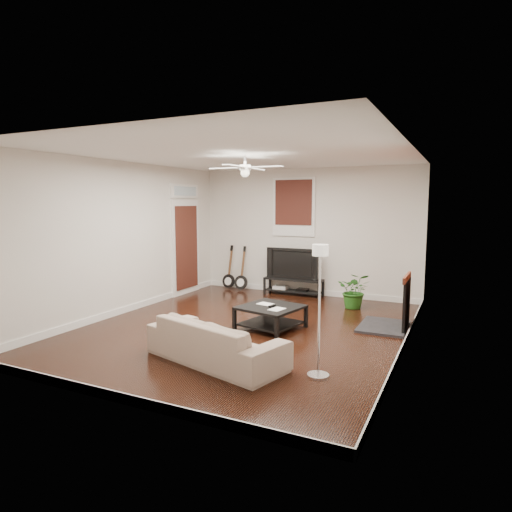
{
  "coord_description": "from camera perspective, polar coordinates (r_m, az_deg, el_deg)",
  "views": [
    {
      "loc": [
        3.19,
        -6.27,
        2.06
      ],
      "look_at": [
        0.0,
        0.4,
        1.15
      ],
      "focal_mm": 30.83,
      "sensor_mm": 36.0,
      "label": 1
    }
  ],
  "objects": [
    {
      "name": "coffee_table",
      "position": [
        7.25,
        1.9,
        -7.96
      ],
      "size": [
        1.06,
        1.06,
        0.37
      ],
      "primitive_type": "cube",
      "rotation": [
        0.0,
        0.0,
        -0.21
      ],
      "color": "black",
      "rests_on": "floor"
    },
    {
      "name": "guitar_left",
      "position": [
        10.45,
        -3.59,
        -1.46
      ],
      "size": [
        0.34,
        0.26,
        1.05
      ],
      "primitive_type": null,
      "rotation": [
        0.0,
        0.0,
        -0.1
      ],
      "color": "black",
      "rests_on": "floor"
    },
    {
      "name": "potted_plant",
      "position": [
        8.77,
        12.7,
        -4.39
      ],
      "size": [
        0.71,
        0.64,
        0.7
      ],
      "primitive_type": "imported",
      "rotation": [
        0.0,
        0.0,
        0.15
      ],
      "color": "#235F1B",
      "rests_on": "floor"
    },
    {
      "name": "tv",
      "position": [
        9.78,
        4.95,
        -0.92
      ],
      "size": [
        1.19,
        0.16,
        0.68
      ],
      "primitive_type": "imported",
      "color": "black",
      "rests_on": "tv_stand"
    },
    {
      "name": "door_left",
      "position": [
        9.97,
        -9.09,
        2.26
      ],
      "size": [
        0.08,
        1.0,
        2.5
      ],
      "primitive_type": "cube",
      "color": "white",
      "rests_on": "wall_left"
    },
    {
      "name": "fireplace",
      "position": [
        7.51,
        17.46,
        -5.61
      ],
      "size": [
        0.8,
        1.1,
        0.92
      ],
      "primitive_type": "cube",
      "color": "black",
      "rests_on": "floor"
    },
    {
      "name": "floor_lamp",
      "position": [
        5.21,
        8.21,
        -7.12
      ],
      "size": [
        0.32,
        0.32,
        1.59
      ],
      "primitive_type": null,
      "rotation": [
        0.0,
        0.0,
        -0.27
      ],
      "color": "silver",
      "rests_on": "floor"
    },
    {
      "name": "brick_accent",
      "position": [
        7.34,
        19.96,
        1.43
      ],
      "size": [
        0.02,
        2.2,
        2.8
      ],
      "primitive_type": "cube",
      "color": "brown",
      "rests_on": "floor"
    },
    {
      "name": "sofa",
      "position": [
        5.8,
        -5.27,
        -10.85
      ],
      "size": [
        2.08,
        1.25,
        0.57
      ],
      "primitive_type": "imported",
      "rotation": [
        0.0,
        0.0,
        2.87
      ],
      "color": "tan",
      "rests_on": "floor"
    },
    {
      "name": "tv_stand",
      "position": [
        9.85,
        4.87,
        -3.98
      ],
      "size": [
        1.32,
        0.35,
        0.37
      ],
      "primitive_type": "cube",
      "color": "black",
      "rests_on": "floor"
    },
    {
      "name": "guitar_right",
      "position": [
        10.26,
        -1.96,
        -1.61
      ],
      "size": [
        0.32,
        0.23,
        1.05
      ],
      "primitive_type": null,
      "rotation": [
        0.0,
        0.0,
        0.0
      ],
      "color": "black",
      "rests_on": "floor"
    },
    {
      "name": "room",
      "position": [
        7.07,
        -1.4,
        1.65
      ],
      "size": [
        5.01,
        6.01,
        2.81
      ],
      "color": "black",
      "rests_on": "ground"
    },
    {
      "name": "window_back",
      "position": [
        9.88,
        4.89,
        6.35
      ],
      "size": [
        1.0,
        0.06,
        1.3
      ],
      "primitive_type": "cube",
      "color": "#38130F",
      "rests_on": "wall_back"
    },
    {
      "name": "ceiling_fan",
      "position": [
        7.06,
        -1.43,
        11.4
      ],
      "size": [
        1.24,
        1.24,
        0.32
      ],
      "primitive_type": null,
      "color": "white",
      "rests_on": "ceiling"
    }
  ]
}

